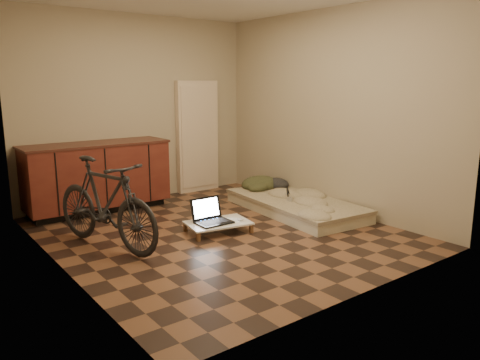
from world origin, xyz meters
TOP-DOWN VIEW (x-y plane):
  - room_shell at (0.00, 0.00)m, footprint 3.50×4.00m
  - cabinets at (-0.75, 1.70)m, footprint 1.84×0.62m
  - appliance_panel at (0.95, 1.94)m, footprint 0.70×0.10m
  - bicycle at (-1.20, 0.30)m, footprint 0.87×1.65m
  - futon at (1.30, 0.11)m, footprint 1.12×2.05m
  - clothing_pile at (1.44, 0.91)m, footprint 0.65×0.56m
  - headphones at (1.21, 0.14)m, footprint 0.29×0.29m
  - lap_desk at (-0.00, 0.01)m, footprint 0.78×0.57m
  - laptop at (-0.07, 0.06)m, footprint 0.39×0.35m
  - mouse at (0.23, -0.09)m, footprint 0.07×0.10m

SIDE VIEW (x-z plane):
  - futon at x=1.30m, z-range 0.00..0.17m
  - lap_desk at x=0.00m, z-range 0.04..0.16m
  - mouse at x=0.23m, z-range 0.12..0.15m
  - laptop at x=-0.07m, z-range 0.04..0.30m
  - headphones at x=1.21m, z-range 0.17..0.31m
  - clothing_pile at x=1.44m, z-range 0.17..0.41m
  - cabinets at x=-0.75m, z-range 0.01..0.92m
  - bicycle at x=-1.20m, z-range 0.00..1.03m
  - appliance_panel at x=0.95m, z-range 0.00..1.70m
  - room_shell at x=0.00m, z-range 0.00..2.60m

